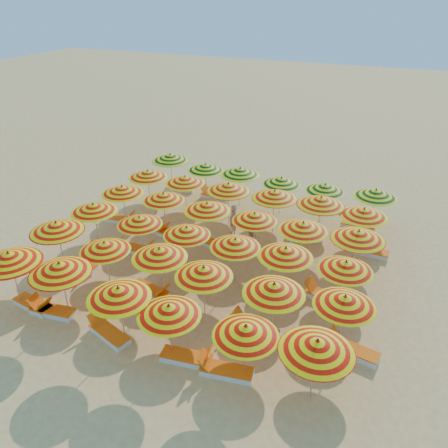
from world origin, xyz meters
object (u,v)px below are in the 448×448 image
(umbrella_4, at_px, (246,331))
(lounger_7, at_px, (254,329))
(umbrella_22, at_px, (303,227))
(lounger_10, at_px, (136,249))
(umbrella_5, at_px, (317,346))
(lounger_14, at_px, (155,228))
(umbrella_25, at_px, (185,180))
(umbrella_27, at_px, (275,194))
(umbrella_9, at_px, (204,272))
(umbrella_15, at_px, (235,243))
(umbrella_10, at_px, (274,288))
(lounger_18, at_px, (180,189))
(umbrella_13, at_px, (140,221))
(lounger_9, at_px, (107,246))
(umbrella_0, at_px, (9,258))
(umbrella_14, at_px, (187,231))
(lounger_12, at_px, (325,296))
(lounger_19, at_px, (215,196))
(umbrella_28, at_px, (321,201))
(beachgoer_b, at_px, (254,235))
(umbrella_32, at_px, (240,171))
(umbrella_19, at_px, (163,197))
(lounger_15, at_px, (219,245))
(umbrella_21, at_px, (255,217))
(umbrella_29, at_px, (364,213))
(lounger_11, at_px, (269,291))
(beachgoer_a, at_px, (233,220))
(umbrella_20, at_px, (207,207))
(umbrella_2, at_px, (119,293))
(umbrella_23, at_px, (358,235))
(lounger_13, at_px, (120,219))
(umbrella_26, at_px, (228,187))
(lounger_20, at_px, (359,226))
(umbrella_18, at_px, (122,190))
(lounger_6, at_px, (151,291))
(lounger_17, at_px, (369,251))
(umbrella_30, at_px, (170,157))
(umbrella_33, at_px, (282,181))
(lounger_16, at_px, (306,237))
(umbrella_34, at_px, (325,188))
(umbrella_1, at_px, (60,268))
(lounger_1, at_px, (52,311))
(lounger_5, at_px, (79,267))
(umbrella_6, at_px, (57,227))
(umbrella_31, at_px, (206,167))
(lounger_4, at_px, (225,370))

(umbrella_4, bearing_deg, lounger_7, 102.07)
(umbrella_22, relative_size, lounger_10, 1.29)
(umbrella_5, distance_m, lounger_14, 12.06)
(umbrella_25, xyz_separation_m, umbrella_27, (4.98, -0.11, 0.13))
(umbrella_9, height_order, umbrella_15, umbrella_9)
(umbrella_10, xyz_separation_m, lounger_18, (-8.99, 9.63, -1.86))
(umbrella_13, height_order, lounger_9, umbrella_13)
(umbrella_0, xyz_separation_m, umbrella_5, (11.37, 0.23, -0.10))
(umbrella_14, height_order, lounger_12, umbrella_14)
(lounger_10, height_order, lounger_14, same)
(lounger_12, relative_size, lounger_19, 1.02)
(umbrella_28, xyz_separation_m, beachgoer_b, (-2.54, -2.07, -1.33))
(umbrella_14, bearing_deg, umbrella_28, 45.70)
(umbrella_32, bearing_deg, umbrella_19, -117.46)
(lounger_15, bearing_deg, umbrella_21, 20.80)
(umbrella_5, xyz_separation_m, umbrella_27, (-4.23, 9.20, 0.02))
(umbrella_5, distance_m, umbrella_29, 9.12)
(lounger_11, xyz_separation_m, beachgoer_a, (-3.21, 3.88, 0.64))
(lounger_15, bearing_deg, lounger_7, -41.61)
(umbrella_20, relative_size, lounger_10, 1.36)
(umbrella_2, xyz_separation_m, umbrella_22, (4.39, 6.99, -0.04))
(umbrella_23, height_order, umbrella_28, umbrella_28)
(umbrella_14, bearing_deg, lounger_13, 155.78)
(umbrella_21, xyz_separation_m, umbrella_32, (-2.51, 4.52, 0.13))
(umbrella_26, distance_m, lounger_20, 7.01)
(umbrella_18, distance_m, umbrella_22, 9.27)
(lounger_6, bearing_deg, umbrella_4, -14.06)
(lounger_15, bearing_deg, umbrella_32, 111.72)
(umbrella_15, height_order, umbrella_26, umbrella_26)
(lounger_17, height_order, beachgoer_b, beachgoer_b)
(umbrella_30, relative_size, umbrella_33, 1.10)
(umbrella_33, bearing_deg, umbrella_18, -146.39)
(umbrella_21, relative_size, beachgoer_b, 1.73)
(umbrella_26, distance_m, lounger_16, 4.54)
(umbrella_23, bearing_deg, umbrella_4, -107.78)
(lounger_7, relative_size, lounger_11, 0.98)
(umbrella_32, xyz_separation_m, umbrella_34, (4.67, 0.07, -0.17))
(lounger_7, height_order, lounger_12, same)
(lounger_10, bearing_deg, lounger_17, 21.78)
(lounger_14, bearing_deg, lounger_6, -46.63)
(umbrella_21, xyz_separation_m, lounger_14, (-5.28, -0.05, -1.74))
(umbrella_1, xyz_separation_m, umbrella_20, (2.61, 6.67, -0.06))
(umbrella_1, xyz_separation_m, umbrella_2, (2.71, -0.25, -0.08))
(lounger_10, xyz_separation_m, lounger_20, (9.17, 6.54, 0.00))
(umbrella_19, height_order, lounger_20, umbrella_19)
(umbrella_10, bearing_deg, lounger_1, -163.81)
(umbrella_21, distance_m, lounger_5, 8.04)
(umbrella_0, bearing_deg, umbrella_6, 93.29)
(umbrella_31, height_order, lounger_10, umbrella_31)
(lounger_5, bearing_deg, lounger_4, -27.79)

